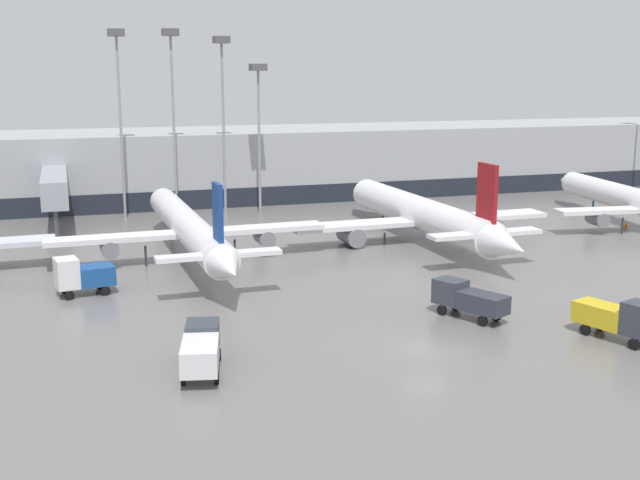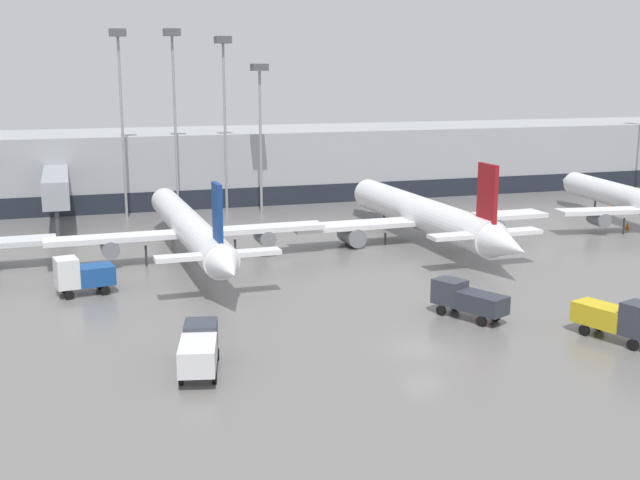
{
  "view_description": "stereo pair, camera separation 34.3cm",
  "coord_description": "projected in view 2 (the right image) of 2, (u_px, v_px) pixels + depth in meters",
  "views": [
    {
      "loc": [
        -20.44,
        -42.46,
        16.76
      ],
      "look_at": [
        -0.75,
        18.96,
        3.0
      ],
      "focal_mm": 45.0,
      "sensor_mm": 36.0,
      "label": 1
    },
    {
      "loc": [
        -20.12,
        -42.57,
        16.76
      ],
      "look_at": [
        -0.75,
        18.96,
        3.0
      ],
      "focal_mm": 45.0,
      "sensor_mm": 36.0,
      "label": 2
    }
  ],
  "objects": [
    {
      "name": "service_truck_1",
      "position": [
        199.0,
        348.0,
        45.04
      ],
      "size": [
        3.15,
        6.1,
        2.38
      ],
      "rotation": [
        0.0,
        0.0,
        1.35
      ],
      "color": "silver",
      "rests_on": "ground_plane"
    },
    {
      "name": "parked_jet_3",
      "position": [
        189.0,
        228.0,
        71.08
      ],
      "size": [
        24.77,
        36.51,
        8.69
      ],
      "rotation": [
        0.0,
        0.0,
        1.59
      ],
      "color": "white",
      "rests_on": "ground_plane"
    },
    {
      "name": "parked_jet_0",
      "position": [
        423.0,
        215.0,
        79.48
      ],
      "size": [
        27.23,
        36.23,
        9.02
      ],
      "rotation": [
        0.0,
        0.0,
        1.6
      ],
      "color": "white",
      "rests_on": "ground_plane"
    },
    {
      "name": "apron_light_mast_5",
      "position": [
        224.0,
        77.0,
        93.15
      ],
      "size": [
        1.8,
        1.8,
        20.5
      ],
      "color": "gray",
      "rests_on": "ground_plane"
    },
    {
      "name": "traffic_cone_2",
      "position": [
        627.0,
        225.0,
        86.14
      ],
      "size": [
        0.48,
        0.48,
        0.73
      ],
      "color": "orange",
      "rests_on": "ground_plane"
    },
    {
      "name": "service_truck_0",
      "position": [
        619.0,
        318.0,
        50.17
      ],
      "size": [
        3.44,
        5.81,
        2.77
      ],
      "rotation": [
        0.0,
        0.0,
        5.04
      ],
      "color": "gold",
      "rests_on": "ground_plane"
    },
    {
      "name": "ground_plane",
      "position": [
        424.0,
        348.0,
        49.11
      ],
      "size": [
        320.0,
        320.0,
        0.0
      ],
      "primitive_type": "plane",
      "color": "slate"
    },
    {
      "name": "terminal_building",
      "position": [
        227.0,
        164.0,
        105.9
      ],
      "size": [
        160.0,
        31.45,
        9.0
      ],
      "color": "#9EA0A5",
      "rests_on": "ground_plane"
    },
    {
      "name": "apron_light_mast_1",
      "position": [
        260.0,
        95.0,
        92.34
      ],
      "size": [
        1.8,
        1.8,
        17.39
      ],
      "color": "gray",
      "rests_on": "ground_plane"
    },
    {
      "name": "apron_light_mast_4",
      "position": [
        120.0,
        73.0,
        89.36
      ],
      "size": [
        1.8,
        1.8,
        21.14
      ],
      "color": "gray",
      "rests_on": "ground_plane"
    },
    {
      "name": "traffic_cone_3",
      "position": [
        609.0,
        206.0,
        98.11
      ],
      "size": [
        0.46,
        0.46,
        0.76
      ],
      "color": "orange",
      "rests_on": "ground_plane"
    },
    {
      "name": "apron_light_mast_6",
      "position": [
        173.0,
        72.0,
        91.25
      ],
      "size": [
        1.8,
        1.8,
        21.26
      ],
      "color": "gray",
      "rests_on": "ground_plane"
    },
    {
      "name": "service_truck_2",
      "position": [
        467.0,
        298.0,
        54.9
      ],
      "size": [
        3.92,
        5.64,
        2.43
      ],
      "rotation": [
        0.0,
        0.0,
        2.02
      ],
      "color": "#2D333D",
      "rests_on": "ground_plane"
    },
    {
      "name": "service_truck_3",
      "position": [
        82.0,
        274.0,
        60.62
      ],
      "size": [
        4.55,
        2.84,
        2.94
      ],
      "rotation": [
        0.0,
        0.0,
        3.32
      ],
      "color": "#19478C",
      "rests_on": "ground_plane"
    }
  ]
}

